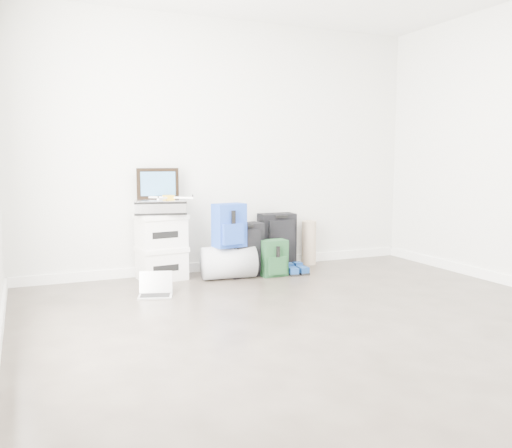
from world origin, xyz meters
name	(u,v)px	position (x,y,z in m)	size (l,w,h in m)	color
ground	(351,336)	(0.00, 0.00, 0.00)	(5.00, 5.00, 0.00)	#312A24
room_envelope	(355,83)	(0.00, 0.02, 1.72)	(4.52, 5.02, 2.71)	silver
boxes_stack	(161,247)	(-0.78, 2.28, 0.34)	(0.51, 0.43, 0.67)	silver
briefcase	(161,207)	(-0.78, 2.28, 0.74)	(0.50, 0.36, 0.14)	#B2B2B7
painting	(158,184)	(-0.78, 2.38, 0.97)	(0.42, 0.09, 0.32)	black
drone	(169,197)	(-0.70, 2.26, 0.84)	(0.44, 0.44, 0.05)	gold
duffel_bag	(229,262)	(-0.15, 2.04, 0.17)	(0.33, 0.33, 0.54)	gray
blue_backpack	(229,226)	(-0.15, 2.01, 0.55)	(0.34, 0.27, 0.44)	#17429A
large_suitcase	(245,250)	(0.05, 2.08, 0.28)	(0.38, 0.27, 0.56)	black
green_backpack	(274,259)	(0.33, 1.96, 0.18)	(0.28, 0.21, 0.38)	#12311F
carry_on	(277,241)	(0.54, 2.32, 0.31)	(0.41, 0.29, 0.62)	black
shoes	(296,270)	(0.60, 1.96, 0.04)	(0.22, 0.25, 0.08)	black
rolled_rug	(309,243)	(0.98, 2.38, 0.25)	(0.17, 0.17, 0.51)	tan
laptop	(155,290)	(-1.00, 1.64, 0.05)	(0.35, 0.29, 0.21)	silver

